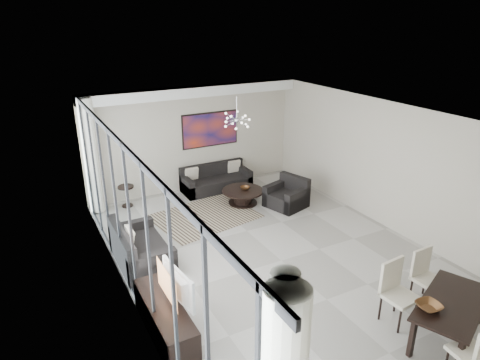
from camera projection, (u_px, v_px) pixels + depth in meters
room_shell at (304, 190)px, 8.34m from camera, size 6.00×9.00×2.90m
window_wall at (136, 227)px, 6.87m from camera, size 0.37×8.95×2.90m
soffit at (194, 92)px, 11.19m from camera, size 5.98×0.40×0.26m
painting at (210, 129)px, 11.95m from camera, size 1.68×0.04×0.98m
chandelier at (237, 120)px, 9.99m from camera, size 0.66×0.66×0.71m
rug at (204, 216)px, 10.55m from camera, size 2.65×2.20×0.01m
coffee_table at (243, 196)px, 11.20m from camera, size 1.09×1.09×0.38m
bowl_coffee at (245, 188)px, 11.17m from camera, size 0.26×0.26×0.08m
sofa_main at (216, 181)px, 12.11m from camera, size 1.94×0.79×0.70m
loveseat at (139, 251)px, 8.46m from camera, size 0.93×1.65×0.82m
armchair at (287, 197)px, 11.04m from camera, size 1.08×1.11×0.76m
side_table at (126, 193)px, 10.98m from camera, size 0.41×0.41×0.56m
tv_console at (165, 319)px, 6.59m from camera, size 0.49×1.73×0.54m
television at (173, 286)px, 6.47m from camera, size 0.24×0.96×0.55m
dining_table at (452, 307)px, 6.38m from camera, size 1.80×1.37×0.67m
dining_chair_sw at (480, 352)px, 5.52m from camera, size 0.52×0.52×1.03m
dining_chair_nw at (395, 287)px, 6.81m from camera, size 0.52×0.52×1.05m
dining_chair_ne at (425, 272)px, 7.29m from camera, size 0.45×0.45×0.96m
bowl_dining at (429, 306)px, 6.18m from camera, size 0.38×0.38×0.09m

